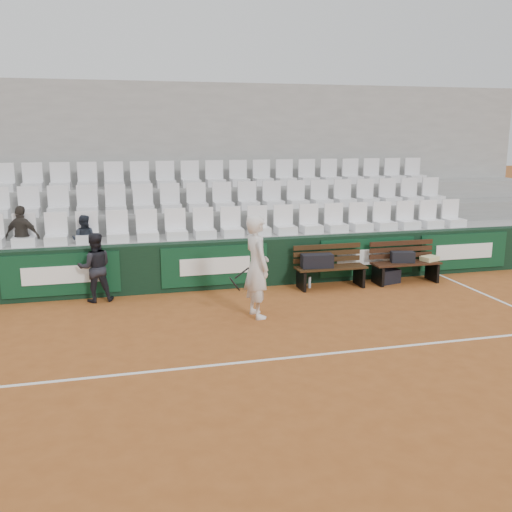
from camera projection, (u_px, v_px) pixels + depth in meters
The scene contains 22 objects.
ground at pixel (277, 359), 8.22m from camera, with size 80.00×80.00×0.00m, color #9D5323.
court_baseline at pixel (277, 359), 8.22m from camera, with size 18.00×0.06×0.01m, color white.
back_barrier at pixel (226, 264), 11.91m from camera, with size 18.00×0.34×1.00m.
grandstand_tier_front at pixel (217, 258), 12.49m from camera, with size 18.00×0.95×1.00m, color #979794.
grandstand_tier_mid at pixel (210, 240), 13.34m from camera, with size 18.00×0.95×1.45m, color gray.
grandstand_tier_back at pixel (203, 224), 14.19m from camera, with size 18.00×0.95×1.90m, color gray.
grandstand_rear_wall at pixel (198, 172), 14.52m from camera, with size 18.00×0.30×4.40m, color #969693.
seat_row_front at pixel (218, 222), 12.15m from camera, with size 11.90×0.44×0.63m, color white.
seat_row_mid at pixel (210, 197), 12.95m from camera, with size 11.90×0.44×0.63m, color silver.
seat_row_back at pixel (203, 174), 13.76m from camera, with size 11.90×0.44×0.63m, color silver.
bench_left at pixel (331, 277), 11.96m from camera, with size 1.50×0.56×0.45m, color #372210.
bench_right at pixel (405, 272), 12.35m from camera, with size 1.50×0.56×0.45m, color #371D10.
sports_bag_left at pixel (317, 261), 11.81m from camera, with size 0.65×0.28×0.28m, color black.
sports_bag_right at pixel (403, 257), 12.29m from camera, with size 0.49×0.23×0.23m, color black.
towel at pixel (430, 258), 12.44m from camera, with size 0.36×0.26×0.10m, color #D2C988.
sports_bag_ground at pixel (388, 276), 12.32m from camera, with size 0.49×0.30×0.30m, color black.
water_bottle_near at pixel (309, 282), 11.96m from camera, with size 0.07×0.07×0.23m, color silver.
water_bottle_far at pixel (384, 279), 12.23m from camera, with size 0.06×0.06×0.23m, color silver.
tennis_player at pixel (257, 266), 9.94m from camera, with size 0.76×0.72×1.82m.
ball_kid at pixel (95, 267), 10.89m from camera, with size 0.65×0.51×1.34m, color black.
spectator_b at pixel (21, 214), 11.18m from camera, with size 0.73×0.30×1.25m, color #2E2A25.
spectator_c at pixel (83, 218), 11.49m from camera, with size 0.50×0.39×1.02m, color #1E232D.
Camera 1 is at (-2.21, -7.40, 3.22)m, focal length 40.00 mm.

